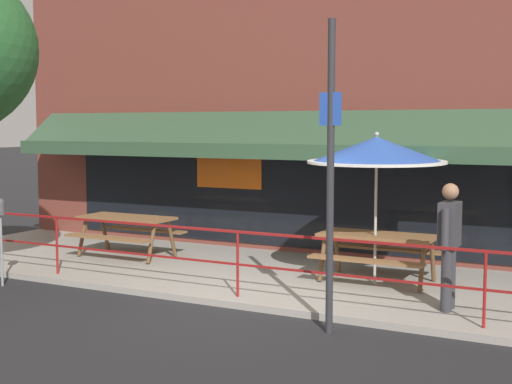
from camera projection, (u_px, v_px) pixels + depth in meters
name	position (u px, v px, depth m)	size (l,w,h in m)	color
ground_plane	(227.00, 308.00, 10.06)	(120.00, 120.00, 0.00)	#232326
patio_deck	(288.00, 278.00, 11.82)	(15.00, 4.00, 0.10)	#9E998E
restaurant_building	(339.00, 33.00, 13.39)	(15.00, 1.60, 8.66)	brown
patio_railing	(238.00, 249.00, 10.25)	(13.84, 0.04, 0.97)	maroon
picnic_table_left	(127.00, 225.00, 13.41)	(1.80, 1.42, 0.76)	brown
picnic_table_centre	(377.00, 244.00, 11.24)	(1.80, 1.42, 0.76)	brown
patio_umbrella_centre	(377.00, 151.00, 11.01)	(2.14, 2.14, 2.38)	#B7B2A8
pedestrian_walking	(449.00, 240.00, 9.49)	(0.24, 0.62, 1.71)	#333338
parking_meter_near	(0.00, 215.00, 11.34)	(0.15, 0.16, 1.42)	gray
street_sign_pole	(330.00, 174.00, 8.68)	(0.28, 0.09, 3.85)	#2D2D33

